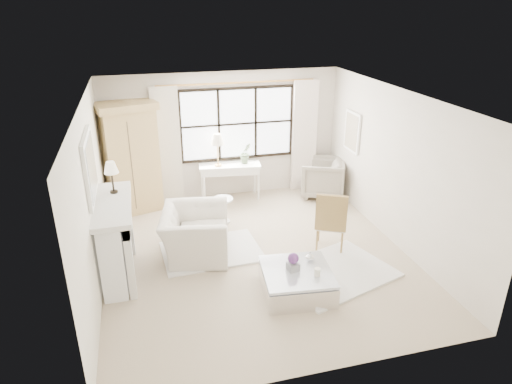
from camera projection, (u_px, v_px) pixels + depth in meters
floor at (257, 255)px, 7.80m from camera, size 5.50×5.50×0.00m
ceiling at (257, 98)px, 6.74m from camera, size 5.50×5.50×0.00m
wall_back at (224, 136)px, 9.72m from camera, size 5.00×0.00×5.00m
wall_front at (323, 276)px, 4.83m from camera, size 5.00×0.00×5.00m
wall_left at (92, 199)px, 6.68m from camera, size 0.00×5.50×5.50m
wall_right at (397, 169)px, 7.86m from camera, size 0.00×5.50×5.50m
window_pane at (237, 124)px, 9.67m from camera, size 2.40×0.02×1.50m
window_frame at (237, 124)px, 9.66m from camera, size 2.50×0.04×1.50m
curtain_rod at (237, 83)px, 9.27m from camera, size 3.30×0.04×0.04m
curtain_left at (167, 147)px, 9.39m from camera, size 0.55×0.10×2.47m
curtain_right at (304, 136)px, 10.09m from camera, size 0.55×0.10×2.47m
fireplace at (114, 239)px, 7.01m from camera, size 0.58×1.66×1.26m
mirror_frame at (89, 167)px, 6.50m from camera, size 0.05×1.15×0.95m
mirror_glass at (92, 167)px, 6.50m from camera, size 0.02×1.00×0.80m
art_frame at (352, 132)px, 9.28m from camera, size 0.04×0.62×0.82m
art_canvas at (351, 132)px, 9.28m from camera, size 0.01×0.52×0.72m
mantel_lamp at (111, 169)px, 6.96m from camera, size 0.22×0.22×0.51m
armoire at (131, 157)px, 9.05m from camera, size 1.27×0.98×2.24m
console_table at (230, 182)px, 9.84m from camera, size 1.35×0.61×0.80m
console_lamp at (217, 140)px, 9.39m from camera, size 0.28×0.28×0.69m
orchid_plant at (246, 153)px, 9.68m from camera, size 0.29×0.26×0.46m
side_table at (223, 207)px, 8.84m from camera, size 0.40×0.40×0.51m
rug_left at (212, 251)px, 7.90m from camera, size 1.72×1.26×0.03m
rug_right at (334, 272)px, 7.29m from camera, size 2.10×1.81×0.03m
club_armchair at (195, 233)px, 7.69m from camera, size 1.31×1.43×0.81m
wingback_chair at (322, 177)px, 10.04m from camera, size 1.20×1.18×0.83m
french_chair at (330, 232)px, 7.91m from camera, size 0.65×0.65×1.08m
coffee_table at (297, 282)px, 6.76m from camera, size 1.10×1.10×0.38m
planter_box at (293, 267)px, 6.67m from camera, size 0.18×0.18×0.12m
planter_flowers at (293, 258)px, 6.62m from camera, size 0.16×0.16×0.16m
pillar_candle at (317, 272)px, 6.54m from camera, size 0.09×0.09×0.12m
coffee_vase at (310, 257)px, 6.90m from camera, size 0.16×0.16×0.15m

